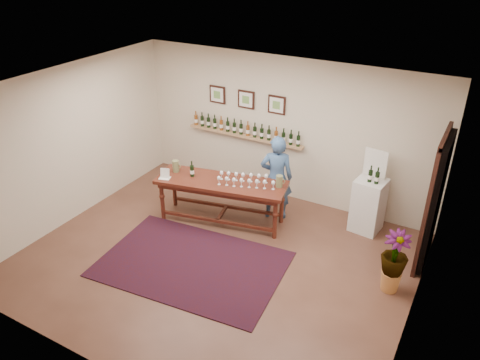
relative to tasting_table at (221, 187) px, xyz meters
The scene contains 14 objects.
ground 1.38m from the tasting_table, 63.52° to the right, with size 6.00×6.00×0.00m, color #513024.
room_shell 2.79m from the tasting_table, 16.72° to the left, with size 6.00×6.00×6.00m.
rug 1.55m from the tasting_table, 79.38° to the right, with size 2.89×1.92×0.02m, color #410F0B.
tasting_table is the anchor object (origin of this frame).
table_glasses 0.45m from the tasting_table, 13.03° to the left, with size 1.25×0.29×0.17m, color white, non-canonical shape.
table_bottles 0.62m from the tasting_table, behind, with size 0.27×0.15×0.29m, color black, non-canonical shape.
pitcher_left 0.95m from the tasting_table, behind, with size 0.14×0.14×0.22m, color olive, non-canonical shape.
pitcher_right 1.06m from the tasting_table, 17.06° to the left, with size 0.14×0.14×0.21m, color olive, non-canonical shape.
menu_card 1.04m from the tasting_table, 157.60° to the right, with size 0.20×0.14×0.18m, color white.
display_pedestal 2.61m from the tasting_table, 23.01° to the left, with size 0.49×0.49×0.98m, color white.
pedestal_bottles 2.64m from the tasting_table, 21.28° to the left, with size 0.31×0.08×0.31m, color black, non-canonical shape.
info_sign 2.70m from the tasting_table, 25.36° to the left, with size 0.40×0.02×0.55m, color white.
potted_plant 3.19m from the tasting_table, ahead, with size 0.55×0.55×0.87m.
person 1.01m from the tasting_table, 38.32° to the left, with size 0.59×0.39×1.61m, color #375682.
Camera 1 is at (3.34, -5.17, 4.70)m, focal length 35.00 mm.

